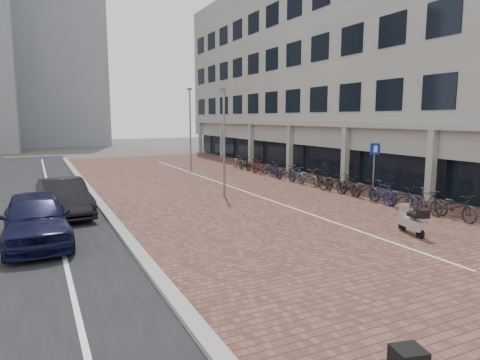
# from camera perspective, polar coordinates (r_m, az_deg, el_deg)

# --- Properties ---
(ground) EXTENTS (140.00, 140.00, 0.00)m
(ground) POSITION_cam_1_polar(r_m,az_deg,el_deg) (12.77, 12.02, -9.35)
(ground) COLOR #474442
(ground) RESTS_ON ground
(plaza_brick) EXTENTS (14.50, 42.00, 0.04)m
(plaza_brick) POSITION_cam_1_polar(r_m,az_deg,el_deg) (23.88, -1.98, -0.87)
(plaza_brick) COLOR brown
(plaza_brick) RESTS_ON ground
(street_asphalt) EXTENTS (8.00, 50.00, 0.03)m
(street_asphalt) POSITION_cam_1_polar(r_m,az_deg,el_deg) (21.93, -29.29, -2.79)
(street_asphalt) COLOR black
(street_asphalt) RESTS_ON ground
(curb) EXTENTS (0.35, 42.00, 0.14)m
(curb) POSITION_cam_1_polar(r_m,az_deg,el_deg) (22.01, -19.13, -1.97)
(curb) COLOR gray
(curb) RESTS_ON ground
(lane_line) EXTENTS (0.12, 44.00, 0.00)m
(lane_line) POSITION_cam_1_polar(r_m,az_deg,el_deg) (21.89, -24.07, -2.42)
(lane_line) COLOR white
(lane_line) RESTS_ON street_asphalt
(parking_line) EXTENTS (0.10, 30.00, 0.00)m
(parking_line) POSITION_cam_1_polar(r_m,az_deg,el_deg) (23.95, -1.54, -0.78)
(parking_line) COLOR white
(parking_line) RESTS_ON plaza_brick
(office_building) EXTENTS (8.40, 40.00, 15.00)m
(office_building) POSITION_cam_1_polar(r_m,az_deg,el_deg) (33.09, 13.26, 16.15)
(office_building) COLOR #A0A09B
(office_building) RESTS_ON ground
(car_navy) EXTENTS (1.97, 4.71, 1.59)m
(car_navy) POSITION_cam_1_polar(r_m,az_deg,el_deg) (14.43, -25.78, -4.67)
(car_navy) COLOR black
(car_navy) RESTS_ON ground
(car_dark) EXTENTS (2.02, 4.56, 1.45)m
(car_dark) POSITION_cam_1_polar(r_m,az_deg,el_deg) (18.10, -22.60, -2.19)
(car_dark) COLOR black
(car_dark) RESTS_ON ground
(scooter_front) EXTENTS (0.81, 1.50, 0.98)m
(scooter_front) POSITION_cam_1_polar(r_m,az_deg,el_deg) (15.13, 22.11, -5.06)
(scooter_front) COLOR #B8B9BD
(scooter_front) RESTS_ON ground
(parking_sign) EXTENTS (0.55, 0.12, 2.63)m
(parking_sign) POSITION_cam_1_polar(r_m,az_deg,el_deg) (21.48, 17.62, 2.48)
(parking_sign) COLOR slate
(parking_sign) RESTS_ON ground
(lamp_near) EXTENTS (0.12, 0.12, 5.18)m
(lamp_near) POSITION_cam_1_polar(r_m,az_deg,el_deg) (20.62, -2.16, 4.88)
(lamp_near) COLOR slate
(lamp_near) RESTS_ON ground
(lamp_far) EXTENTS (0.12, 0.12, 5.97)m
(lamp_far) POSITION_cam_1_polar(r_m,az_deg,el_deg) (32.61, -6.71, 6.81)
(lamp_far) COLOR slate
(lamp_far) RESTS_ON ground
(bike_row) EXTENTS (1.23, 20.41, 1.05)m
(bike_row) POSITION_cam_1_polar(r_m,az_deg,el_deg) (24.38, 9.17, 0.44)
(bike_row) COLOR black
(bike_row) RESTS_ON ground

